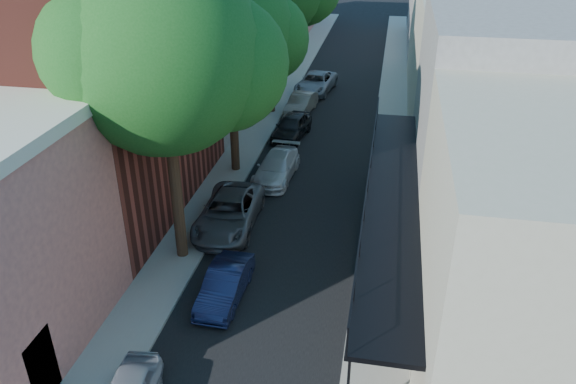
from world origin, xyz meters
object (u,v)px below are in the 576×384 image
at_px(parked_car_c, 229,212).
at_px(parked_car_d, 276,167).
at_px(parked_car_f, 301,104).
at_px(oak_mid, 239,32).
at_px(oak_near, 177,58).
at_px(parked_car_g, 316,83).
at_px(parked_car_b, 225,285).
at_px(parked_car_e, 292,127).

relative_size(parked_car_c, parked_car_d, 1.17).
bearing_deg(parked_car_f, oak_mid, -92.52).
xyz_separation_m(oak_near, parked_car_g, (1.80, 21.69, -7.20)).
distance_m(parked_car_d, parked_car_g, 14.43).
height_order(parked_car_d, parked_car_g, parked_car_g).
relative_size(parked_car_b, parked_car_e, 0.88).
relative_size(oak_mid, parked_car_d, 2.37).
xyz_separation_m(parked_car_d, parked_car_g, (-0.03, 14.43, 0.05)).
bearing_deg(parked_car_g, parked_car_c, -85.15).
xyz_separation_m(oak_mid, parked_car_f, (1.52, 9.03, -6.42)).
distance_m(oak_mid, parked_car_d, 6.74).
distance_m(parked_car_f, parked_car_g, 4.70).
bearing_deg(parked_car_c, oak_near, -110.39).
bearing_deg(parked_car_e, oak_mid, -101.54).
distance_m(oak_near, parked_car_b, 7.94).
relative_size(oak_near, parked_car_d, 2.65).
bearing_deg(parked_car_b, parked_car_g, 91.94).
bearing_deg(parked_car_f, oak_near, -87.90).
distance_m(oak_mid, parked_car_f, 11.18).
bearing_deg(oak_mid, oak_near, -89.63).
bearing_deg(parked_car_b, parked_car_d, 92.38).
xyz_separation_m(oak_near, parked_car_b, (1.97, -2.46, -7.29)).
bearing_deg(oak_mid, parked_car_f, 80.45).
xyz_separation_m(oak_mid, parked_car_c, (0.82, -5.70, -6.35)).
xyz_separation_m(parked_car_c, parked_car_f, (0.70, 14.73, -0.06)).
xyz_separation_m(parked_car_b, parked_car_f, (-0.50, 19.46, 0.05)).
bearing_deg(parked_car_f, parked_car_g, 92.97).
bearing_deg(parked_car_g, oak_mid, -89.79).
distance_m(parked_car_c, parked_car_d, 5.10).
bearing_deg(oak_mid, parked_car_d, -20.77).
distance_m(parked_car_b, parked_car_f, 19.47).
height_order(parked_car_b, parked_car_c, parked_car_c).
xyz_separation_m(parked_car_d, parked_car_e, (-0.21, 5.48, 0.06)).
bearing_deg(parked_car_c, oak_mid, 96.44).
bearing_deg(oak_mid, parked_car_c, -81.82).
bearing_deg(oak_near, parked_car_g, 85.25).
relative_size(parked_car_b, parked_car_d, 0.83).
height_order(oak_near, parked_car_d, oak_near).
bearing_deg(oak_near, parked_car_b, -51.37).
height_order(parked_car_c, parked_car_f, parked_car_c).
bearing_deg(parked_car_b, parked_car_c, 105.76).
relative_size(parked_car_b, parked_car_g, 0.73).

